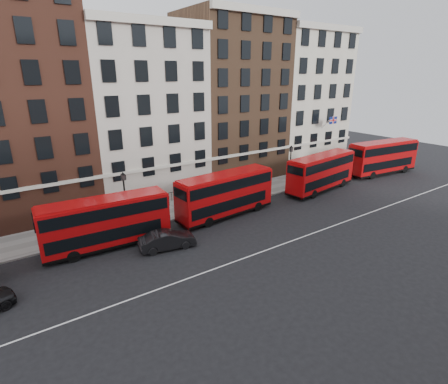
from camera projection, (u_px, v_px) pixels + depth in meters
ground at (231, 248)px, 29.29m from camera, size 120.00×120.00×0.00m
pavement at (174, 209)px, 37.44m from camera, size 80.00×5.00×0.15m
kerb at (186, 216)px, 35.49m from camera, size 80.00×0.30×0.16m
road_centre_line at (246, 257)px, 27.73m from camera, size 70.00×0.12×0.01m
building_terrace at (138, 106)px, 39.71m from camera, size 64.00×11.95×22.00m
bus_b at (106, 222)px, 28.63m from camera, size 10.42×3.11×4.32m
bus_c at (225, 194)px, 35.02m from camera, size 10.81×3.36×4.47m
bus_d at (321, 172)px, 42.67m from camera, size 10.91×3.93×4.49m
bus_e at (383, 157)px, 49.61m from camera, size 11.49×3.94×4.73m
car_front at (167, 240)px, 28.94m from camera, size 4.90×2.48×1.54m
lamp_post_left at (125, 197)px, 32.03m from camera, size 0.44×0.44×5.33m
lamp_post_right at (290, 165)px, 43.25m from camera, size 0.44×0.44×5.33m
traffic_light at (339, 161)px, 47.67m from camera, size 0.25×0.45×3.27m
iron_railings at (165, 198)px, 38.96m from camera, size 6.60×0.06×1.00m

